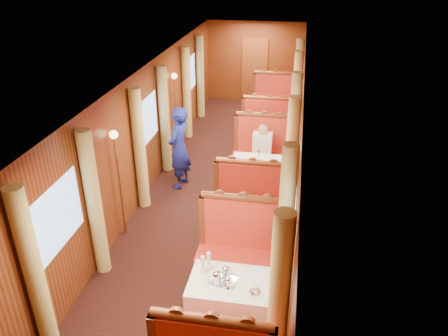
% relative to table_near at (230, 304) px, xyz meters
% --- Properties ---
extents(floor, '(3.00, 12.00, 0.01)m').
position_rel_table_near_xyz_m(floor, '(-0.75, 3.50, -0.38)').
color(floor, black).
rests_on(floor, ground).
extents(ceiling, '(3.00, 12.00, 0.01)m').
position_rel_table_near_xyz_m(ceiling, '(-0.75, 3.50, 2.12)').
color(ceiling, silver).
rests_on(ceiling, wall_left).
extents(wall_far, '(3.00, 0.01, 2.50)m').
position_rel_table_near_xyz_m(wall_far, '(-0.75, 9.50, 0.88)').
color(wall_far, brown).
rests_on(wall_far, floor).
extents(wall_left, '(0.01, 12.00, 2.50)m').
position_rel_table_near_xyz_m(wall_left, '(-2.25, 3.50, 0.88)').
color(wall_left, brown).
rests_on(wall_left, floor).
extents(wall_right, '(0.01, 12.00, 2.50)m').
position_rel_table_near_xyz_m(wall_right, '(0.75, 3.50, 0.88)').
color(wall_right, brown).
rests_on(wall_right, floor).
extents(doorway_far, '(0.80, 0.04, 2.00)m').
position_rel_table_near_xyz_m(doorway_far, '(-0.75, 9.47, 0.62)').
color(doorway_far, brown).
rests_on(doorway_far, floor).
extents(table_near, '(1.05, 0.72, 0.75)m').
position_rel_table_near_xyz_m(table_near, '(0.00, 0.00, 0.00)').
color(table_near, white).
rests_on(table_near, floor).
extents(banquette_near_aft, '(1.30, 0.55, 1.34)m').
position_rel_table_near_xyz_m(banquette_near_aft, '(0.00, 1.01, 0.05)').
color(banquette_near_aft, red).
rests_on(banquette_near_aft, floor).
extents(table_mid, '(1.05, 0.72, 0.75)m').
position_rel_table_near_xyz_m(table_mid, '(0.00, 3.50, 0.00)').
color(table_mid, white).
rests_on(table_mid, floor).
extents(banquette_mid_fwd, '(1.30, 0.55, 1.34)m').
position_rel_table_near_xyz_m(banquette_mid_fwd, '(0.00, 2.49, 0.05)').
color(banquette_mid_fwd, red).
rests_on(banquette_mid_fwd, floor).
extents(banquette_mid_aft, '(1.30, 0.55, 1.34)m').
position_rel_table_near_xyz_m(banquette_mid_aft, '(0.00, 4.51, 0.05)').
color(banquette_mid_aft, red).
rests_on(banquette_mid_aft, floor).
extents(table_far, '(1.05, 0.72, 0.75)m').
position_rel_table_near_xyz_m(table_far, '(0.00, 7.00, 0.00)').
color(table_far, white).
rests_on(table_far, floor).
extents(banquette_far_fwd, '(1.30, 0.55, 1.34)m').
position_rel_table_near_xyz_m(banquette_far_fwd, '(0.00, 5.99, 0.05)').
color(banquette_far_fwd, red).
rests_on(banquette_far_fwd, floor).
extents(banquette_far_aft, '(1.30, 0.55, 1.34)m').
position_rel_table_near_xyz_m(banquette_far_aft, '(0.00, 8.01, 0.05)').
color(banquette_far_aft, red).
rests_on(banquette_far_aft, floor).
extents(tea_tray, '(0.39, 0.32, 0.01)m').
position_rel_table_near_xyz_m(tea_tray, '(-0.09, -0.02, 0.38)').
color(tea_tray, silver).
rests_on(tea_tray, table_near).
extents(teapot_left, '(0.21, 0.17, 0.15)m').
position_rel_table_near_xyz_m(teapot_left, '(-0.16, -0.08, 0.45)').
color(teapot_left, silver).
rests_on(teapot_left, tea_tray).
extents(teapot_right, '(0.17, 0.15, 0.12)m').
position_rel_table_near_xyz_m(teapot_right, '(-0.01, -0.10, 0.43)').
color(teapot_right, silver).
rests_on(teapot_right, tea_tray).
extents(teapot_back, '(0.20, 0.18, 0.14)m').
position_rel_table_near_xyz_m(teapot_back, '(-0.06, 0.05, 0.45)').
color(teapot_back, silver).
rests_on(teapot_back, tea_tray).
extents(fruit_plate, '(0.21, 0.21, 0.05)m').
position_rel_table_near_xyz_m(fruit_plate, '(0.33, -0.16, 0.39)').
color(fruit_plate, white).
rests_on(fruit_plate, table_near).
extents(cup_inboard, '(0.08, 0.08, 0.26)m').
position_rel_table_near_xyz_m(cup_inboard, '(-0.37, 0.10, 0.48)').
color(cup_inboard, white).
rests_on(cup_inboard, table_near).
extents(cup_outboard, '(0.08, 0.08, 0.26)m').
position_rel_table_near_xyz_m(cup_outboard, '(-0.31, 0.18, 0.48)').
color(cup_outboard, white).
rests_on(cup_outboard, table_near).
extents(rose_vase_mid, '(0.06, 0.06, 0.36)m').
position_rel_table_near_xyz_m(rose_vase_mid, '(-0.00, 3.48, 0.55)').
color(rose_vase_mid, silver).
rests_on(rose_vase_mid, table_mid).
extents(rose_vase_far, '(0.06, 0.06, 0.36)m').
position_rel_table_near_xyz_m(rose_vase_far, '(-0.01, 6.97, 0.55)').
color(rose_vase_far, silver).
rests_on(rose_vase_far, table_far).
extents(window_left_near, '(0.01, 1.20, 0.90)m').
position_rel_table_near_xyz_m(window_left_near, '(-2.24, 0.00, 1.07)').
color(window_left_near, '#82ADE2').
rests_on(window_left_near, wall_left).
extents(curtain_left_near_a, '(0.22, 0.22, 2.35)m').
position_rel_table_near_xyz_m(curtain_left_near_a, '(-2.13, -0.78, 0.80)').
color(curtain_left_near_a, tan).
rests_on(curtain_left_near_a, floor).
extents(curtain_left_near_b, '(0.22, 0.22, 2.35)m').
position_rel_table_near_xyz_m(curtain_left_near_b, '(-2.13, 0.78, 0.80)').
color(curtain_left_near_b, tan).
rests_on(curtain_left_near_b, floor).
extents(window_right_near, '(0.01, 1.20, 0.90)m').
position_rel_table_near_xyz_m(window_right_near, '(0.74, 0.00, 1.07)').
color(window_right_near, '#82ADE2').
rests_on(window_right_near, wall_right).
extents(curtain_right_near_a, '(0.22, 0.22, 2.35)m').
position_rel_table_near_xyz_m(curtain_right_near_a, '(0.63, -0.78, 0.80)').
color(curtain_right_near_a, tan).
rests_on(curtain_right_near_a, floor).
extents(curtain_right_near_b, '(0.22, 0.22, 2.35)m').
position_rel_table_near_xyz_m(curtain_right_near_b, '(0.63, 0.78, 0.80)').
color(curtain_right_near_b, tan).
rests_on(curtain_right_near_b, floor).
extents(window_left_mid, '(0.01, 1.20, 0.90)m').
position_rel_table_near_xyz_m(window_left_mid, '(-2.24, 3.50, 1.07)').
color(window_left_mid, '#82ADE2').
rests_on(window_left_mid, wall_left).
extents(curtain_left_mid_a, '(0.22, 0.22, 2.35)m').
position_rel_table_near_xyz_m(curtain_left_mid_a, '(-2.13, 2.72, 0.80)').
color(curtain_left_mid_a, tan).
rests_on(curtain_left_mid_a, floor).
extents(curtain_left_mid_b, '(0.22, 0.22, 2.35)m').
position_rel_table_near_xyz_m(curtain_left_mid_b, '(-2.13, 4.28, 0.80)').
color(curtain_left_mid_b, tan).
rests_on(curtain_left_mid_b, floor).
extents(window_right_mid, '(0.01, 1.20, 0.90)m').
position_rel_table_near_xyz_m(window_right_mid, '(0.74, 3.50, 1.07)').
color(window_right_mid, '#82ADE2').
rests_on(window_right_mid, wall_right).
extents(curtain_right_mid_a, '(0.22, 0.22, 2.35)m').
position_rel_table_near_xyz_m(curtain_right_mid_a, '(0.63, 2.72, 0.80)').
color(curtain_right_mid_a, tan).
rests_on(curtain_right_mid_a, floor).
extents(curtain_right_mid_b, '(0.22, 0.22, 2.35)m').
position_rel_table_near_xyz_m(curtain_right_mid_b, '(0.63, 4.28, 0.80)').
color(curtain_right_mid_b, tan).
rests_on(curtain_right_mid_b, floor).
extents(window_left_far, '(0.01, 1.20, 0.90)m').
position_rel_table_near_xyz_m(window_left_far, '(-2.24, 7.00, 1.07)').
color(window_left_far, '#82ADE2').
rests_on(window_left_far, wall_left).
extents(curtain_left_far_a, '(0.22, 0.22, 2.35)m').
position_rel_table_near_xyz_m(curtain_left_far_a, '(-2.13, 6.22, 0.80)').
color(curtain_left_far_a, tan).
rests_on(curtain_left_far_a, floor).
extents(curtain_left_far_b, '(0.22, 0.22, 2.35)m').
position_rel_table_near_xyz_m(curtain_left_far_b, '(-2.13, 7.78, 0.80)').
color(curtain_left_far_b, tan).
rests_on(curtain_left_far_b, floor).
extents(window_right_far, '(0.01, 1.20, 0.90)m').
position_rel_table_near_xyz_m(window_right_far, '(0.74, 7.00, 1.07)').
color(window_right_far, '#82ADE2').
rests_on(window_right_far, wall_right).
extents(curtain_right_far_a, '(0.22, 0.22, 2.35)m').
position_rel_table_near_xyz_m(curtain_right_far_a, '(0.63, 6.22, 0.80)').
color(curtain_right_far_a, tan).
rests_on(curtain_right_far_a, floor).
extents(curtain_right_far_b, '(0.22, 0.22, 2.35)m').
position_rel_table_near_xyz_m(curtain_right_far_b, '(0.63, 7.78, 0.80)').
color(curtain_right_far_b, tan).
rests_on(curtain_right_far_b, floor).
extents(sconce_left_fore, '(0.14, 0.14, 1.95)m').
position_rel_table_near_xyz_m(sconce_left_fore, '(-2.15, 1.75, 1.01)').
color(sconce_left_fore, '#BF8C3F').
rests_on(sconce_left_fore, floor).
extents(sconce_right_fore, '(0.14, 0.14, 1.95)m').
position_rel_table_near_xyz_m(sconce_right_fore, '(0.65, 1.75, 1.01)').
color(sconce_right_fore, '#BF8C3F').
rests_on(sconce_right_fore, floor).
extents(sconce_left_aft, '(0.14, 0.14, 1.95)m').
position_rel_table_near_xyz_m(sconce_left_aft, '(-2.15, 5.25, 1.01)').
color(sconce_left_aft, '#BF8C3F').
rests_on(sconce_left_aft, floor).
extents(sconce_right_aft, '(0.14, 0.14, 1.95)m').
position_rel_table_near_xyz_m(sconce_right_aft, '(0.65, 5.25, 1.01)').
color(sconce_right_aft, '#BF8C3F').
rests_on(sconce_right_aft, floor).
extents(steward, '(0.53, 0.70, 1.73)m').
position_rel_table_near_xyz_m(steward, '(-1.63, 3.58, 0.49)').
color(steward, navy).
rests_on(steward, floor).
extents(passenger, '(0.40, 0.44, 0.76)m').
position_rel_table_near_xyz_m(passenger, '(-0.00, 4.24, 0.37)').
color(passenger, beige).
rests_on(passenger, banquette_mid_aft).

